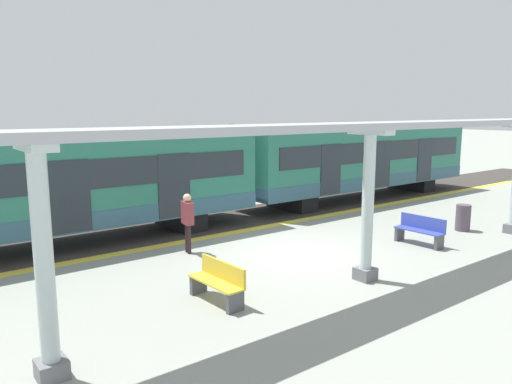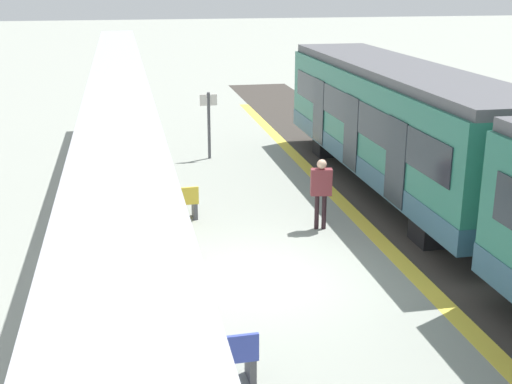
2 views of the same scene
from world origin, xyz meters
The scene contains 12 objects.
ground_plane centered at (0.00, 0.00, 0.00)m, with size 176.00×176.00×0.00m, color gray.
tactile_edge_strip centered at (-2.96, 0.00, 0.00)m, with size 0.40×38.30×0.01m, color yellow.
trackbed centered at (-4.76, 0.00, 0.00)m, with size 3.20×50.30×0.01m, color #38332D.
train_near_carriage centered at (-4.75, -5.13, 1.83)m, with size 2.65×12.71×3.48m.
train_far_carriage centered at (-4.75, 8.16, 1.83)m, with size 2.65×12.71×3.48m.
canopy_pillar_second centered at (2.71, -7.37, 1.82)m, with size 1.10×0.44×3.59m.
canopy_pillar_third centered at (2.71, -0.17, 1.82)m, with size 1.10×0.44×3.59m.
canopy_beam centered at (2.71, -0.06, 3.67)m, with size 1.20×30.81×0.16m, color #A8AAB2.
bench_near_end centered at (1.70, -3.70, 0.44)m, with size 1.52×0.51×0.86m.
bench_mid_platform centered at (1.65, 3.60, 0.44)m, with size 1.52×0.49×0.86m.
trash_bin centered at (1.52, 6.24, 0.44)m, with size 0.48×0.48×0.88m, color #504351.
passenger_waiting_near_edge centered at (-1.82, -2.43, 1.07)m, with size 0.53×0.31×1.71m.
Camera 1 is at (10.03, -9.07, 4.03)m, focal length 34.29 mm.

